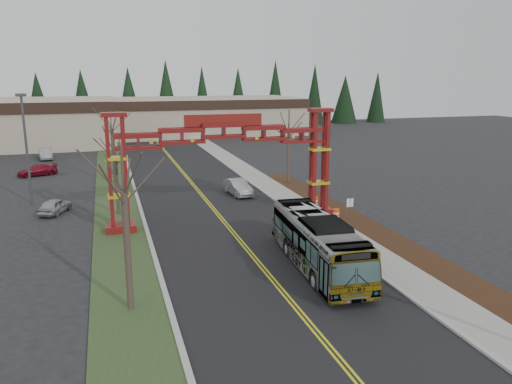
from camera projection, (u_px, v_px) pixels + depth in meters
name	position (u px, v px, depth m)	size (l,w,h in m)	color
ground	(316.00, 331.00, 22.92)	(200.00, 200.00, 0.00)	black
road	(207.00, 202.00, 46.21)	(12.00, 110.00, 0.02)	black
lane_line_left	(206.00, 202.00, 46.17)	(0.12, 100.00, 0.01)	#CFCB18
lane_line_right	(209.00, 202.00, 46.24)	(0.12, 100.00, 0.01)	#CFCB18
curb_right	(270.00, 197.00, 47.93)	(0.30, 110.00, 0.15)	#AAABA5
sidewalk_right	(285.00, 196.00, 48.34)	(2.60, 110.00, 0.14)	gray
landscape_strip	(392.00, 241.00, 35.10)	(2.60, 50.00, 0.12)	black
grass_median	(118.00, 208.00, 43.94)	(4.00, 110.00, 0.08)	#2B4020
curb_left	(140.00, 206.00, 44.46)	(0.30, 110.00, 0.15)	#AAABA5
gateway_arch	(224.00, 148.00, 38.32)	(18.20, 1.60, 8.90)	#5D130C
retail_building_east	(202.00, 116.00, 99.41)	(38.00, 20.30, 7.00)	#BCA990
conifer_treeline	(146.00, 99.00, 107.20)	(116.10, 5.60, 13.00)	black
transit_bus	(318.00, 242.00, 30.19)	(2.72, 11.61, 3.23)	#A1A5A9
silver_sedan	(238.00, 187.00, 48.86)	(1.62, 4.64, 1.53)	#A5A8AD
parked_car_near_a	(55.00, 206.00, 42.30)	(1.54, 3.82, 1.30)	#AAADB1
parked_car_mid_a	(37.00, 170.00, 58.12)	(1.79, 4.39, 1.27)	maroon
parked_car_far_a	(45.00, 154.00, 69.31)	(1.61, 4.61, 1.52)	#A1A3A8
bare_tree_median_near	(124.00, 193.00, 23.71)	(3.31, 3.31, 8.25)	#382D26
bare_tree_median_mid	(115.00, 156.00, 40.94)	(2.93, 2.93, 6.97)	#382D26
bare_tree_median_far	(111.00, 129.00, 52.55)	(2.92, 2.92, 7.90)	#382D26
bare_tree_right_far	(289.00, 132.00, 52.82)	(3.44, 3.44, 7.92)	#382D26
light_pole_near	(26.00, 141.00, 44.21)	(0.86, 0.43, 9.92)	#3F3F44
street_sign	(350.00, 207.00, 37.83)	(0.54, 0.06, 2.38)	#3F3F44
barrel_south	(336.00, 215.00, 40.35)	(0.51, 0.51, 0.94)	#EE4F0D
barrel_mid	(315.00, 202.00, 44.32)	(0.50, 0.50, 0.93)	#EE4F0D
barrel_north	(312.00, 198.00, 45.58)	(0.57, 0.57, 1.05)	#EE4F0D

